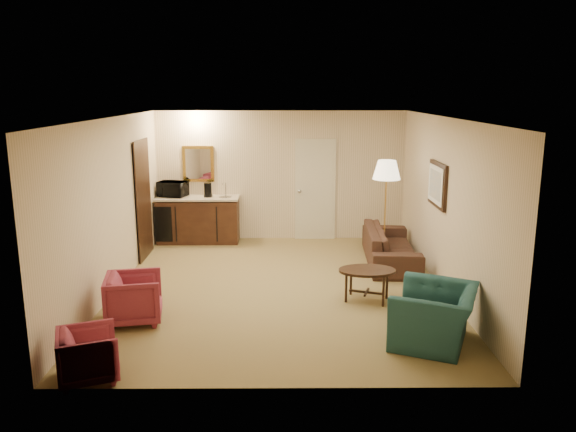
# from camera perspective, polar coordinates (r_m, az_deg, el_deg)

# --- Properties ---
(ground) EXTENTS (6.00, 6.00, 0.00)m
(ground) POSITION_cam_1_polar(r_m,az_deg,el_deg) (8.76, -0.85, -7.30)
(ground) COLOR olive
(ground) RESTS_ON ground
(room_walls) EXTENTS (5.02, 6.01, 2.61)m
(room_walls) POSITION_cam_1_polar(r_m,az_deg,el_deg) (9.09, -1.46, 4.61)
(room_walls) COLOR beige
(room_walls) RESTS_ON ground
(wetbar_cabinet) EXTENTS (1.64, 0.58, 0.92)m
(wetbar_cabinet) POSITION_cam_1_polar(r_m,az_deg,el_deg) (11.37, -9.09, -0.36)
(wetbar_cabinet) COLOR #3B2012
(wetbar_cabinet) RESTS_ON ground
(sofa) EXTENTS (0.74, 2.15, 0.83)m
(sofa) POSITION_cam_1_polar(r_m,az_deg,el_deg) (10.05, 10.40, -2.41)
(sofa) COLOR black
(sofa) RESTS_ON ground
(teal_armchair) EXTENTS (1.05, 1.24, 0.93)m
(teal_armchair) POSITION_cam_1_polar(r_m,az_deg,el_deg) (7.01, 14.68, -8.87)
(teal_armchair) COLOR #1B4544
(teal_armchair) RESTS_ON ground
(rose_chair_near) EXTENTS (0.77, 0.80, 0.72)m
(rose_chair_near) POSITION_cam_1_polar(r_m,az_deg,el_deg) (7.69, -15.38, -7.82)
(rose_chair_near) COLOR #912F41
(rose_chair_near) RESTS_ON ground
(rose_chair_far) EXTENTS (0.73, 0.75, 0.61)m
(rose_chair_far) POSITION_cam_1_polar(r_m,az_deg,el_deg) (6.40, -19.64, -12.93)
(rose_chair_far) COLOR #912F41
(rose_chair_far) RESTS_ON ground
(coffee_table) EXTENTS (0.96, 0.79, 0.47)m
(coffee_table) POSITION_cam_1_polar(r_m,az_deg,el_deg) (8.26, 8.01, -6.94)
(coffee_table) COLOR black
(coffee_table) RESTS_ON ground
(floor_lamp) EXTENTS (0.52, 0.52, 1.82)m
(floor_lamp) POSITION_cam_1_polar(r_m,az_deg,el_deg) (10.01, 9.84, 0.48)
(floor_lamp) COLOR gold
(floor_lamp) RESTS_ON ground
(waste_bin) EXTENTS (0.24, 0.24, 0.30)m
(waste_bin) POSITION_cam_1_polar(r_m,az_deg,el_deg) (11.29, -5.83, -1.98)
(waste_bin) COLOR black
(waste_bin) RESTS_ON ground
(microwave) EXTENTS (0.61, 0.45, 0.37)m
(microwave) POSITION_cam_1_polar(r_m,az_deg,el_deg) (11.39, -11.65, 2.87)
(microwave) COLOR black
(microwave) RESTS_ON wetbar_cabinet
(coffee_maker) EXTENTS (0.17, 0.17, 0.28)m
(coffee_maker) POSITION_cam_1_polar(r_m,az_deg,el_deg) (11.23, -8.14, 2.63)
(coffee_maker) COLOR black
(coffee_maker) RESTS_ON wetbar_cabinet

